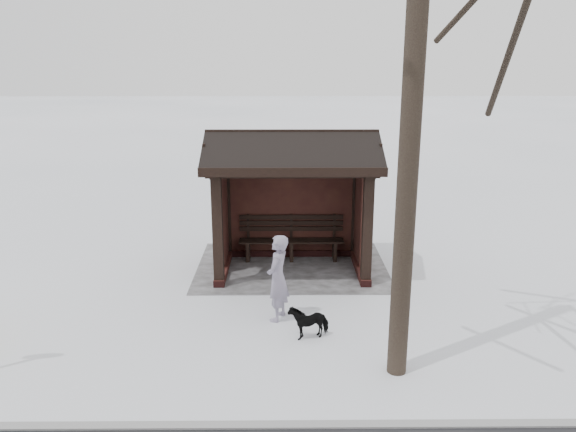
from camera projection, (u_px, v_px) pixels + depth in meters
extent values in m
plane|color=white|center=(292.00, 270.00, 12.41)|extent=(120.00, 120.00, 0.00)
cube|color=gray|center=(298.00, 426.00, 7.12)|extent=(120.00, 0.15, 0.06)
cube|color=#99999F|center=(292.00, 266.00, 12.60)|extent=(4.20, 3.20, 0.02)
cube|color=#391615|center=(291.00, 253.00, 13.26)|extent=(3.30, 0.22, 0.16)
cube|color=#391615|center=(359.00, 266.00, 12.40)|extent=(0.22, 2.10, 0.16)
cube|color=#391615|center=(224.00, 267.00, 12.38)|extent=(0.22, 2.10, 0.16)
cube|color=black|center=(367.00, 232.00, 11.25)|extent=(0.20, 0.20, 2.30)
cube|color=black|center=(218.00, 232.00, 11.22)|extent=(0.20, 0.20, 2.30)
cube|color=black|center=(356.00, 209.00, 12.98)|extent=(0.20, 0.20, 2.30)
cube|color=black|center=(226.00, 209.00, 12.96)|extent=(0.20, 0.20, 2.30)
cube|color=black|center=(291.00, 206.00, 12.95)|extent=(2.80, 0.08, 2.14)
cube|color=black|center=(359.00, 212.00, 12.40)|extent=(0.08, 1.17, 2.14)
cube|color=black|center=(224.00, 213.00, 12.37)|extent=(0.08, 1.17, 2.14)
cube|color=black|center=(293.00, 173.00, 10.91)|extent=(3.40, 0.20, 0.18)
cube|color=black|center=(291.00, 157.00, 12.64)|extent=(3.40, 0.20, 0.18)
cylinder|color=black|center=(413.00, 77.00, 7.23)|extent=(0.29, 0.29, 8.55)
imported|color=gray|center=(278.00, 278.00, 9.86)|extent=(0.54, 0.66, 1.57)
imported|color=black|center=(309.00, 321.00, 9.38)|extent=(0.72, 0.50, 0.56)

